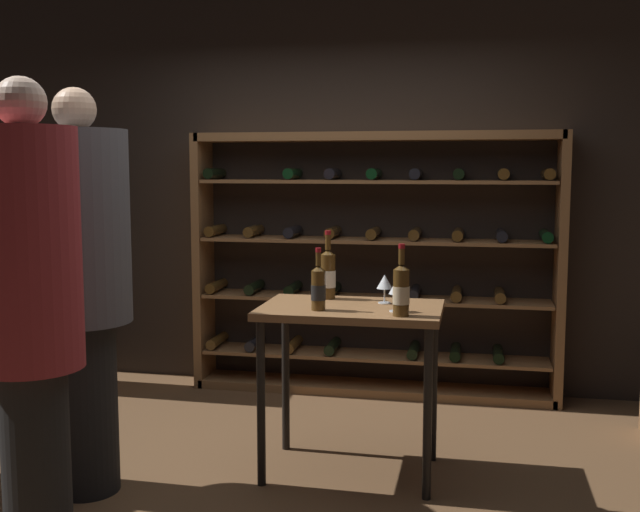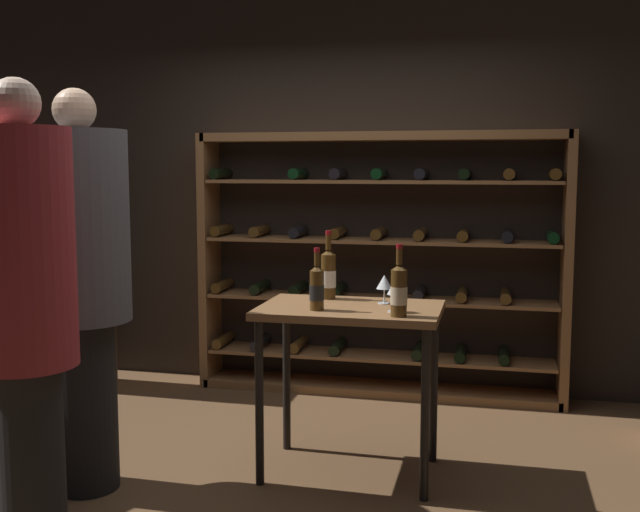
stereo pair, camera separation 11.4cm
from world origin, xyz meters
TOP-DOWN VIEW (x-y plane):
  - ground_plane at (0.00, 0.00)m, footprint 9.54×9.54m
  - back_wall at (0.00, 1.77)m, footprint 5.54×0.10m
  - wine_rack at (0.30, 1.56)m, footprint 2.59×0.32m
  - tasting_table at (0.38, 0.11)m, footprint 0.93×0.61m
  - person_host_in_suit at (-0.87, -0.39)m, footprint 0.49×0.49m
  - person_guest_plum_blouse at (-0.65, -1.17)m, footprint 0.40×0.40m
  - display_cabinet at (-1.91, 1.30)m, footprint 0.44×0.36m
  - wine_bottle_black_capsule at (0.66, -0.11)m, footprint 0.08×0.08m
  - wine_bottle_green_slim at (0.22, 0.31)m, footprint 0.08×0.08m
  - wine_bottle_red_label at (0.24, -0.04)m, footprint 0.07×0.07m
  - wine_glass_stemmed_right at (0.54, 0.22)m, footprint 0.08×0.08m
  - wine_glass_stemmed_center at (0.63, -0.00)m, footprint 0.08×0.08m

SIDE VIEW (x-z plane):
  - ground_plane at x=0.00m, z-range 0.00..0.00m
  - tasting_table at x=0.38m, z-range 0.33..1.22m
  - display_cabinet at x=-1.91m, z-range 0.00..1.72m
  - wine_rack at x=0.30m, z-range 0.00..1.86m
  - wine_glass_stemmed_right at x=0.54m, z-range 0.93..1.08m
  - wine_bottle_red_label at x=0.24m, z-range 0.85..1.17m
  - wine_glass_stemmed_center at x=0.63m, z-range 0.93..1.09m
  - wine_bottle_black_capsule at x=0.66m, z-range 0.85..1.20m
  - wine_bottle_green_slim at x=0.22m, z-range 0.85..1.22m
  - person_guest_plum_blouse at x=-0.65m, z-range 0.11..2.06m
  - person_host_in_suit at x=-0.87m, z-range 0.10..2.09m
  - back_wall at x=0.00m, z-range 0.00..2.99m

